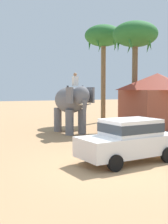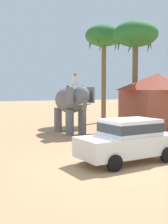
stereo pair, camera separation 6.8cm
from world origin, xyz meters
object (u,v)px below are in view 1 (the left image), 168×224
(car_sedan_foreground, at_px, (129,139))
(palm_tree_near_hut, at_px, (103,39))
(palm_tree_behind_elephant, at_px, (135,37))
(roadside_hut, at_px, (157,99))
(signboard_yellow, at_px, (155,107))
(elephant_with_mahout, at_px, (71,103))

(car_sedan_foreground, height_order, palm_tree_near_hut, palm_tree_near_hut)
(palm_tree_behind_elephant, xyz_separation_m, palm_tree_near_hut, (-0.15, 4.63, 0.58))
(roadside_hut, xyz_separation_m, signboard_yellow, (-1.08, -1.18, -0.44))
(palm_tree_behind_elephant, distance_m, roadside_hut, 4.73)
(palm_tree_near_hut, xyz_separation_m, roadside_hut, (1.64, -5.32, -5.02))
(signboard_yellow, bearing_deg, roadside_hut, 47.47)
(palm_tree_behind_elephant, bearing_deg, signboard_yellow, -77.64)
(signboard_yellow, bearing_deg, palm_tree_behind_elephant, 102.36)
(car_sedan_foreground, height_order, roadside_hut, roadside_hut)
(roadside_hut, bearing_deg, palm_tree_near_hut, 107.14)
(palm_tree_near_hut, relative_size, signboard_yellow, 3.45)
(car_sedan_foreground, distance_m, palm_tree_near_hut, 15.38)
(car_sedan_foreground, height_order, elephant_with_mahout, elephant_with_mahout)
(car_sedan_foreground, distance_m, elephant_with_mahout, 8.08)
(palm_tree_behind_elephant, relative_size, signboard_yellow, 3.19)
(elephant_with_mahout, distance_m, roadside_hut, 6.54)
(signboard_yellow, bearing_deg, car_sedan_foreground, -133.29)
(car_sedan_foreground, relative_size, palm_tree_behind_elephant, 0.56)
(car_sedan_foreground, distance_m, signboard_yellow, 8.89)
(car_sedan_foreground, xyz_separation_m, roadside_hut, (7.16, 7.63, 1.20))
(elephant_with_mahout, relative_size, palm_tree_near_hut, 0.47)
(elephant_with_mahout, relative_size, roadside_hut, 0.78)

